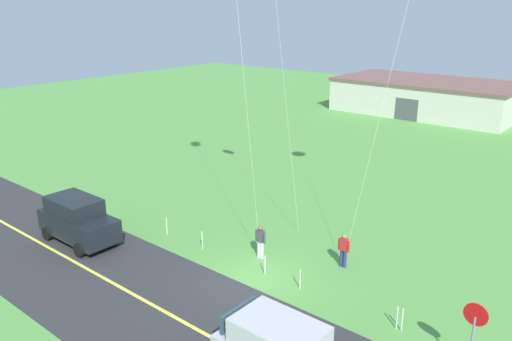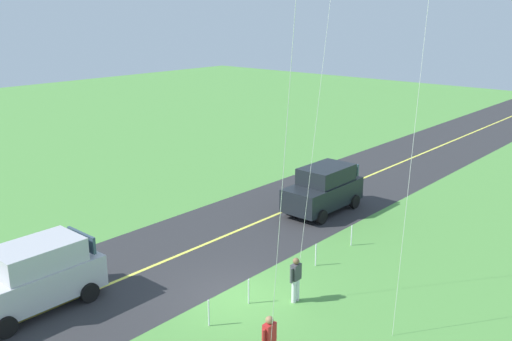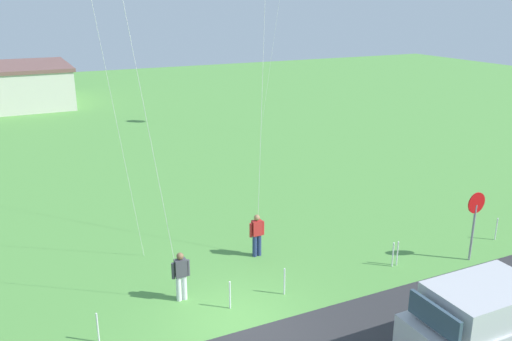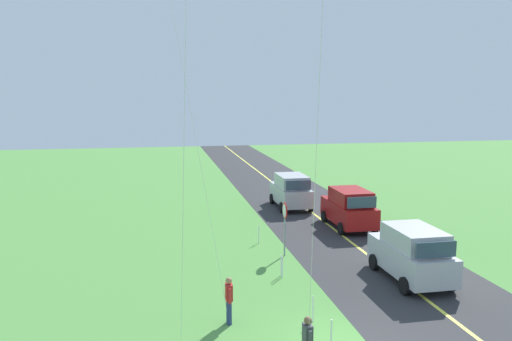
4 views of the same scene
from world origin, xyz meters
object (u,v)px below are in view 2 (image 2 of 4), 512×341
car_parked_west_near (324,188)px  person_adult_companion (269,340)px  car_suv_foreground (35,276)px  person_adult_near (296,278)px

car_parked_west_near → person_adult_companion: bearing=28.1°
car_suv_foreground → car_parked_west_near: same height
car_parked_west_near → person_adult_near: (8.00, 4.40, -0.29)m
car_suv_foreground → car_parked_west_near: size_ratio=1.00×
car_parked_west_near → car_suv_foreground: bearing=-7.3°
car_suv_foreground → car_parked_west_near: (-13.97, 1.79, 0.00)m
car_suv_foreground → person_adult_companion: bearing=108.1°
car_parked_west_near → person_adult_companion: 12.92m
car_parked_west_near → person_adult_near: bearing=28.8°
car_suv_foreground → person_adult_near: (-5.97, 6.19, -0.29)m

